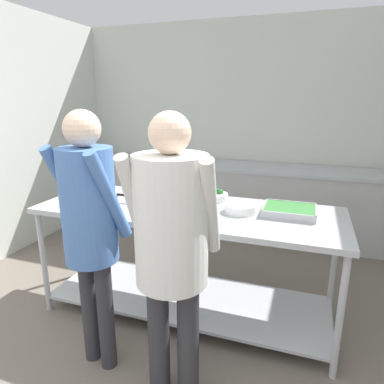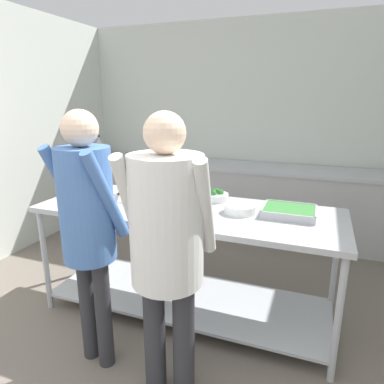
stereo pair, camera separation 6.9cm
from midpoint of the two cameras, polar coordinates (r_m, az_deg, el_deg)
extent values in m
cube|color=silver|center=(4.65, 6.79, 10.77)|extent=(4.32, 0.06, 2.65)
cube|color=#A8A8A8|center=(4.46, 5.39, -1.21)|extent=(4.16, 0.62, 0.85)
cube|color=#ADAFB5|center=(4.35, 5.53, 4.37)|extent=(4.16, 0.65, 0.04)
cube|color=black|center=(4.33, 6.89, 4.38)|extent=(0.53, 0.40, 0.02)
cube|color=#ADAFB5|center=(2.60, -1.49, -3.11)|extent=(2.29, 0.82, 0.04)
cube|color=#ADAFB5|center=(2.93, -1.38, -17.17)|extent=(2.21, 0.74, 0.02)
cylinder|color=#ADAFB5|center=(3.05, -24.07, -10.69)|extent=(0.04, 0.04, 0.85)
cylinder|color=#ADAFB5|center=(2.34, 22.59, -18.93)|extent=(0.04, 0.04, 0.85)
cylinder|color=#ADAFB5|center=(3.55, -16.18, -6.18)|extent=(0.04, 0.04, 0.85)
cylinder|color=#ADAFB5|center=(2.97, 21.93, -11.19)|extent=(0.04, 0.04, 0.85)
cylinder|color=#ADAFB5|center=(2.89, -15.19, -0.63)|extent=(0.26, 0.26, 0.07)
cylinder|color=#B7472D|center=(2.88, -15.23, -0.09)|extent=(0.23, 0.23, 0.01)
cylinder|color=black|center=(2.78, -11.78, -0.54)|extent=(0.14, 0.02, 0.02)
cube|color=#ADAFB5|center=(2.89, -4.23, -0.68)|extent=(0.49, 0.28, 0.01)
cube|color=gold|center=(2.89, -4.24, -0.19)|extent=(0.47, 0.26, 0.04)
cube|color=#ADAFB5|center=(2.77, -5.33, -0.98)|extent=(0.49, 0.01, 0.05)
cube|color=#ADAFB5|center=(3.01, -3.23, 0.39)|extent=(0.49, 0.01, 0.05)
cube|color=#ADAFB5|center=(2.99, -8.48, 0.15)|extent=(0.01, 0.28, 0.05)
cube|color=#ADAFB5|center=(2.80, 0.28, -0.71)|extent=(0.01, 0.28, 0.05)
cylinder|color=silver|center=(2.79, 3.25, -0.79)|extent=(0.20, 0.20, 0.06)
sphere|color=#2D702D|center=(2.78, 4.02, -0.05)|extent=(0.05, 0.05, 0.05)
sphere|color=#2D702D|center=(2.82, 3.34, 0.19)|extent=(0.05, 0.05, 0.05)
sphere|color=#2D702D|center=(2.79, 2.84, 0.05)|extent=(0.05, 0.05, 0.05)
sphere|color=#2D702D|center=(2.75, 2.85, -0.22)|extent=(0.05, 0.05, 0.05)
cylinder|color=white|center=(2.53, 7.35, -3.20)|extent=(0.24, 0.24, 0.01)
cylinder|color=white|center=(2.52, 7.36, -2.94)|extent=(0.24, 0.24, 0.01)
cylinder|color=white|center=(2.52, 7.37, -2.68)|extent=(0.23, 0.23, 0.01)
cylinder|color=white|center=(2.52, 7.38, -2.42)|extent=(0.23, 0.23, 0.01)
cylinder|color=white|center=(2.51, 7.39, -2.16)|extent=(0.23, 0.23, 0.01)
cube|color=#ADAFB5|center=(2.55, 15.15, -3.43)|extent=(0.37, 0.31, 0.01)
cube|color=#387A38|center=(2.54, 15.19, -2.89)|extent=(0.34, 0.29, 0.04)
cube|color=#ADAFB5|center=(2.40, 14.90, -4.07)|extent=(0.37, 0.01, 0.05)
cube|color=#ADAFB5|center=(2.69, 15.43, -2.00)|extent=(0.37, 0.01, 0.05)
cube|color=#ADAFB5|center=(2.56, 11.21, -2.60)|extent=(0.01, 0.31, 0.05)
cube|color=#ADAFB5|center=(2.54, 19.18, -3.33)|extent=(0.01, 0.31, 0.05)
cylinder|color=#2D2D33|center=(2.15, -6.56, -22.84)|extent=(0.12, 0.12, 0.75)
cylinder|color=#2D2D33|center=(2.11, -1.68, -23.62)|extent=(0.12, 0.12, 0.75)
cylinder|color=silver|center=(1.81, -10.82, -1.85)|extent=(0.10, 0.32, 0.56)
cylinder|color=silver|center=(1.70, 1.94, -2.81)|extent=(0.10, 0.32, 0.56)
cylinder|color=silver|center=(1.77, -4.60, -4.82)|extent=(0.39, 0.39, 0.69)
sphere|color=beige|center=(1.67, -4.94, 9.80)|extent=(0.21, 0.21, 0.21)
cylinder|color=#2D2D33|center=(2.46, -17.54, -18.06)|extent=(0.10, 0.10, 0.74)
cylinder|color=#2D2D33|center=(2.37, -15.02, -19.25)|extent=(0.10, 0.10, 0.74)
cylinder|color=#4770B2|center=(2.21, -20.95, 0.48)|extent=(0.13, 0.32, 0.56)
cylinder|color=#4770B2|center=(1.96, -14.59, -0.77)|extent=(0.13, 0.32, 0.56)
cylinder|color=#4770B2|center=(2.11, -17.78, -2.23)|extent=(0.32, 0.32, 0.69)
sphere|color=beige|center=(2.02, -18.84, 9.99)|extent=(0.21, 0.21, 0.21)
cylinder|color=silver|center=(5.11, -16.31, 6.84)|extent=(0.08, 0.08, 0.20)
cone|color=silver|center=(5.09, -16.43, 8.37)|extent=(0.08, 0.08, 0.08)
cylinder|color=black|center=(5.09, -16.47, 8.88)|extent=(0.04, 0.04, 0.02)
camera|label=1|loc=(0.03, -90.75, -0.21)|focal=32.00mm
camera|label=2|loc=(0.03, 89.25, 0.21)|focal=32.00mm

